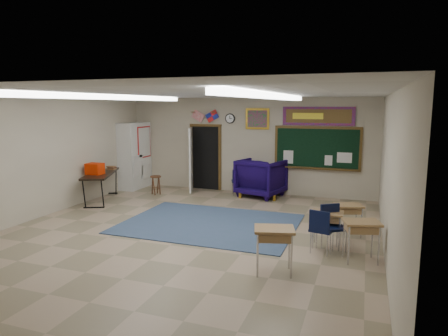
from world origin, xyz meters
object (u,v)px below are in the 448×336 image
(student_desk_front_right, at_px, (348,218))
(folding_table, at_px, (101,185))
(wooden_stool, at_px, (156,185))
(student_desk_front_left, at_px, (327,227))
(wingback_armchair, at_px, (261,178))

(student_desk_front_right, xyz_separation_m, folding_table, (-6.94, 0.90, 0.07))
(folding_table, bearing_deg, wooden_stool, 26.24)
(student_desk_front_left, xyz_separation_m, wooden_stool, (-5.50, 3.02, -0.10))
(wooden_stool, bearing_deg, student_desk_front_left, -28.82)
(wingback_armchair, xyz_separation_m, student_desk_front_right, (2.69, -3.08, -0.19))
(student_desk_front_right, distance_m, wooden_stool, 6.24)
(student_desk_front_left, xyz_separation_m, folding_table, (-6.59, 1.74, 0.06))
(student_desk_front_right, height_order, wooden_stool, student_desk_front_right)
(wingback_armchair, height_order, wooden_stool, wingback_armchair)
(student_desk_front_left, height_order, student_desk_front_right, student_desk_front_left)
(student_desk_front_left, distance_m, student_desk_front_right, 0.91)
(student_desk_front_left, bearing_deg, wooden_stool, 150.31)
(wingback_armchair, distance_m, folding_table, 4.78)
(folding_table, bearing_deg, student_desk_front_left, -38.12)
(wingback_armchair, bearing_deg, folding_table, 42.02)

